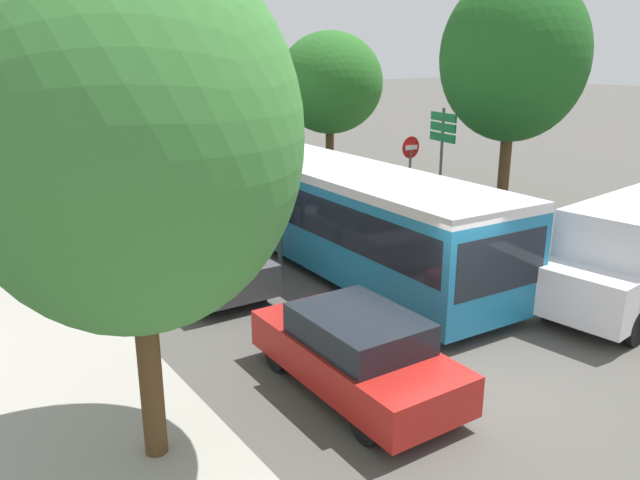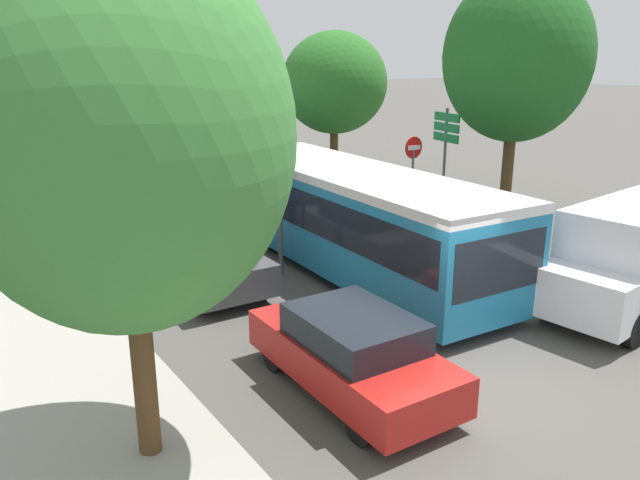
# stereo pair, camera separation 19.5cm
# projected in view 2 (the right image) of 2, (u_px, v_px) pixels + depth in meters

# --- Properties ---
(ground_plane) EXTENTS (200.00, 200.00, 0.00)m
(ground_plane) POSITION_uv_depth(u_px,v_px,m) (480.00, 381.00, 10.57)
(ground_plane) COLOR #4F4C47
(articulated_bus) EXTENTS (3.62, 17.72, 2.61)m
(articulated_bus) POSITION_uv_depth(u_px,v_px,m) (282.00, 187.00, 18.69)
(articulated_bus) COLOR teal
(articulated_bus) RESTS_ON ground
(city_bus_rear) EXTENTS (2.65, 11.54, 2.48)m
(city_bus_rear) POSITION_uv_depth(u_px,v_px,m) (44.00, 141.00, 28.88)
(city_bus_rear) COLOR silver
(city_bus_rear) RESTS_ON ground
(queued_car_red) EXTENTS (1.80, 4.04, 1.39)m
(queued_car_red) POSITION_uv_depth(u_px,v_px,m) (351.00, 352.00, 10.10)
(queued_car_red) COLOR #B21E19
(queued_car_red) RESTS_ON ground
(queued_car_graphite) EXTENTS (1.97, 4.42, 1.52)m
(queued_car_graphite) POSITION_uv_depth(u_px,v_px,m) (202.00, 255.00, 14.70)
(queued_car_graphite) COLOR #47474C
(queued_car_graphite) RESTS_ON ground
(queued_car_navy) EXTENTS (1.85, 4.16, 1.43)m
(queued_car_navy) POSITION_uv_depth(u_px,v_px,m) (130.00, 210.00, 19.13)
(queued_car_navy) COLOR navy
(queued_car_navy) RESTS_ON ground
(white_van) EXTENTS (5.19, 2.51, 2.31)m
(white_van) POSITION_uv_depth(u_px,v_px,m) (638.00, 254.00, 13.26)
(white_van) COLOR silver
(white_van) RESTS_ON ground
(traffic_light) EXTENTS (0.37, 0.39, 3.40)m
(traffic_light) POSITION_uv_depth(u_px,v_px,m) (280.00, 176.00, 15.06)
(traffic_light) COLOR #56595E
(traffic_light) RESTS_ON ground
(no_entry_sign) EXTENTS (0.70, 0.08, 2.82)m
(no_entry_sign) POSITION_uv_depth(u_px,v_px,m) (413.00, 166.00, 19.96)
(no_entry_sign) COLOR #56595E
(no_entry_sign) RESTS_ON ground
(direction_sign_post) EXTENTS (0.32, 1.39, 3.60)m
(direction_sign_post) POSITION_uv_depth(u_px,v_px,m) (446.00, 139.00, 21.01)
(direction_sign_post) COLOR #56595E
(direction_sign_post) RESTS_ON ground
(tree_left_near) EXTENTS (4.10, 4.10, 6.80)m
(tree_left_near) POSITION_uv_depth(u_px,v_px,m) (127.00, 147.00, 7.28)
(tree_left_near) COLOR #51381E
(tree_left_near) RESTS_ON ground
(tree_left_mid) EXTENTS (5.08, 5.08, 7.23)m
(tree_left_mid) POSITION_uv_depth(u_px,v_px,m) (8.00, 87.00, 15.89)
(tree_left_mid) COLOR #51381E
(tree_left_mid) RESTS_ON ground
(tree_right_near) EXTENTS (4.33, 4.33, 7.72)m
(tree_right_near) POSITION_uv_depth(u_px,v_px,m) (517.00, 58.00, 18.26)
(tree_right_near) COLOR #51381E
(tree_right_near) RESTS_ON ground
(tree_right_mid) EXTENTS (4.42, 4.42, 6.27)m
(tree_right_mid) POSITION_uv_depth(u_px,v_px,m) (334.00, 83.00, 26.05)
(tree_right_mid) COLOR #51381E
(tree_right_mid) RESTS_ON ground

